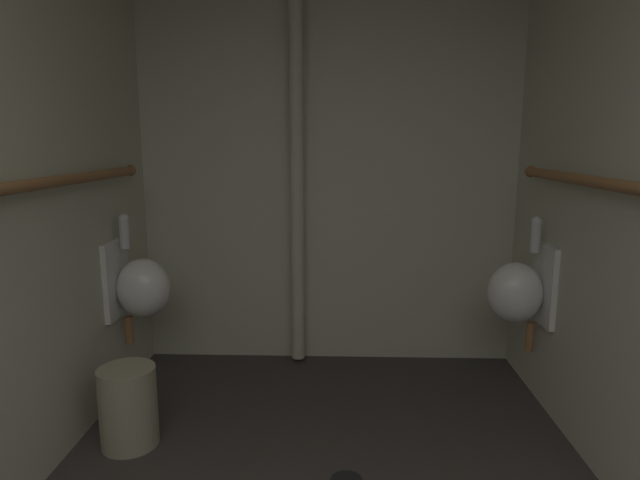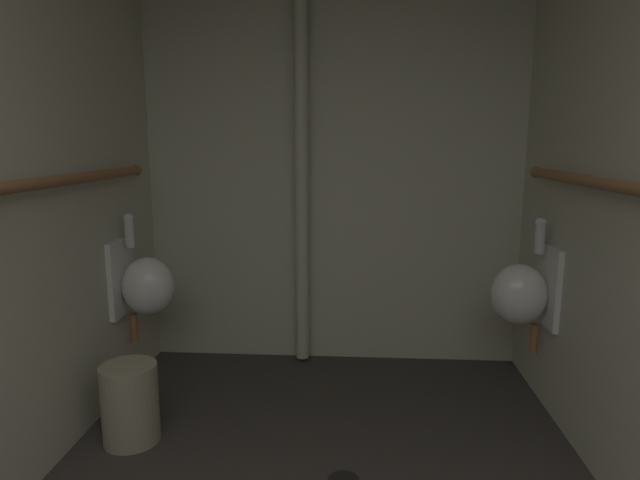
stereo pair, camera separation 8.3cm
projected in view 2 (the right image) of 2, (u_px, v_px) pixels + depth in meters
wall_back at (333, 171)px, 3.49m from camera, size 2.54×0.06×2.53m
urinal_left_mid at (144, 284)px, 3.09m from camera, size 0.32×0.30×0.76m
urinal_right_mid at (523, 292)px, 2.93m from camera, size 0.32×0.30×0.76m
standpipe_back_wall at (301, 172)px, 3.40m from camera, size 0.09×0.09×2.48m
floor_drain at (343, 480)px, 2.34m from camera, size 0.14×0.14×0.01m
waste_bin at (130, 403)px, 2.63m from camera, size 0.27×0.27×0.39m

